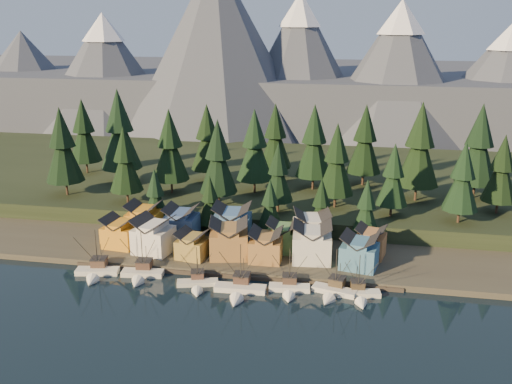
% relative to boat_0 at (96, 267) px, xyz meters
% --- Properties ---
extents(ground, '(500.00, 500.00, 0.00)m').
position_rel_boat_0_xyz_m(ground, '(32.85, -10.24, -2.39)').
color(ground, black).
rests_on(ground, ground).
extents(shore_strip, '(400.00, 50.00, 1.50)m').
position_rel_boat_0_xyz_m(shore_strip, '(32.85, 29.76, -1.64)').
color(shore_strip, '#3A352A').
rests_on(shore_strip, ground).
extents(hillside, '(420.00, 100.00, 6.00)m').
position_rel_boat_0_xyz_m(hillside, '(32.85, 79.76, 0.61)').
color(hillside, black).
rests_on(hillside, ground).
extents(dock, '(80.00, 4.00, 1.00)m').
position_rel_boat_0_xyz_m(dock, '(32.85, 6.26, -1.89)').
color(dock, '#3F372D').
rests_on(dock, ground).
extents(mountain_ridge, '(560.00, 190.00, 90.00)m').
position_rel_boat_0_xyz_m(mountain_ridge, '(28.65, 203.35, 23.67)').
color(mountain_ridge, '#4D5364').
rests_on(mountain_ridge, ground).
extents(boat_0, '(10.98, 11.64, 12.49)m').
position_rel_boat_0_xyz_m(boat_0, '(0.00, 0.00, 0.00)').
color(boat_0, silver).
rests_on(boat_0, ground).
extents(boat_1, '(10.56, 11.32, 12.39)m').
position_rel_boat_0_xyz_m(boat_1, '(11.15, 1.03, 0.01)').
color(boat_1, beige).
rests_on(boat_1, ground).
extents(boat_2, '(10.17, 10.67, 10.30)m').
position_rel_boat_0_xyz_m(boat_2, '(25.82, -1.32, -0.53)').
color(boat_2, beige).
rests_on(boat_2, ground).
extents(boat_3, '(12.16, 13.19, 12.47)m').
position_rel_boat_0_xyz_m(boat_3, '(36.07, -2.84, -0.16)').
color(boat_3, beige).
rests_on(boat_3, ground).
extents(boat_4, '(9.88, 10.59, 11.35)m').
position_rel_boat_0_xyz_m(boat_4, '(47.14, -0.07, -0.22)').
color(boat_4, silver).
rests_on(boat_4, ground).
extents(boat_5, '(10.75, 11.24, 11.73)m').
position_rel_boat_0_xyz_m(boat_5, '(57.00, 0.34, -0.18)').
color(boat_5, beige).
rests_on(boat_5, ground).
extents(boat_6, '(10.32, 10.98, 10.75)m').
position_rel_boat_0_xyz_m(boat_6, '(62.86, 0.03, -0.43)').
color(boat_6, silver).
rests_on(boat_6, ground).
extents(house_front_0, '(8.99, 8.59, 8.25)m').
position_rel_boat_0_xyz_m(house_front_0, '(-0.03, 15.27, 3.45)').
color(house_front_0, orange).
rests_on(house_front_0, shore_strip).
extents(house_front_1, '(10.65, 10.36, 9.48)m').
position_rel_boat_0_xyz_m(house_front_1, '(10.06, 13.08, 4.09)').
color(house_front_1, silver).
rests_on(house_front_1, shore_strip).
extents(house_front_2, '(8.29, 8.34, 7.09)m').
position_rel_boat_0_xyz_m(house_front_2, '(20.91, 11.68, 2.84)').
color(house_front_2, olive).
rests_on(house_front_2, shore_strip).
extents(house_front_3, '(11.06, 10.71, 9.64)m').
position_rel_boat_0_xyz_m(house_front_3, '(29.85, 14.04, 4.18)').
color(house_front_3, olive).
rests_on(house_front_3, shore_strip).
extents(house_front_4, '(8.02, 8.64, 8.05)m').
position_rel_boat_0_xyz_m(house_front_4, '(39.47, 13.42, 3.34)').
color(house_front_4, olive).
rests_on(house_front_4, shore_strip).
extents(house_front_5, '(10.24, 9.47, 9.97)m').
position_rel_boat_0_xyz_m(house_front_5, '(50.81, 15.01, 4.35)').
color(house_front_5, beige).
rests_on(house_front_5, shore_strip).
extents(house_front_6, '(9.90, 9.53, 8.50)m').
position_rel_boat_0_xyz_m(house_front_6, '(62.49, 13.15, 3.58)').
color(house_front_6, '#3B6A8B').
rests_on(house_front_6, shore_strip).
extents(house_back_0, '(8.72, 8.38, 9.44)m').
position_rel_boat_0_xyz_m(house_back_0, '(3.27, 24.04, 4.07)').
color(house_back_0, orange).
rests_on(house_back_0, shore_strip).
extents(house_back_1, '(8.64, 8.75, 9.55)m').
position_rel_boat_0_xyz_m(house_back_1, '(14.49, 22.75, 4.12)').
color(house_back_1, '#354E7E').
rests_on(house_back_1, shore_strip).
extents(house_back_2, '(10.48, 9.73, 10.48)m').
position_rel_boat_0_xyz_m(house_back_2, '(28.43, 23.92, 4.62)').
color(house_back_2, '#3D6392').
rests_on(house_back_2, shore_strip).
extents(house_back_3, '(8.31, 7.42, 8.34)m').
position_rel_boat_0_xyz_m(house_back_3, '(42.94, 20.02, 3.49)').
color(house_back_3, '#4D7C43').
rests_on(house_back_3, shore_strip).
extents(house_back_4, '(10.87, 10.59, 10.07)m').
position_rel_boat_0_xyz_m(house_back_4, '(49.99, 23.86, 4.40)').
color(house_back_4, silver).
rests_on(house_back_4, shore_strip).
extents(house_back_5, '(8.44, 8.50, 7.97)m').
position_rel_boat_0_xyz_m(house_back_5, '(65.21, 20.69, 3.30)').
color(house_back_5, '#A86C3B').
rests_on(house_back_5, shore_strip).
extents(tree_hill_0, '(11.97, 11.97, 27.89)m').
position_rel_boat_0_xyz_m(tree_hill_0, '(-29.15, 41.76, 18.86)').
color(tree_hill_0, '#332319').
rests_on(tree_hill_0, hillside).
extents(tree_hill_1, '(13.66, 13.66, 31.82)m').
position_rel_boat_0_xyz_m(tree_hill_1, '(-17.15, 57.76, 21.01)').
color(tree_hill_1, '#332319').
rests_on(tree_hill_1, hillside).
extents(tree_hill_2, '(10.04, 10.04, 23.38)m').
position_rel_boat_0_xyz_m(tree_hill_2, '(-7.15, 37.76, 16.39)').
color(tree_hill_2, '#332319').
rests_on(tree_hill_2, hillside).
extents(tree_hill_3, '(11.62, 11.62, 27.08)m').
position_rel_boat_0_xyz_m(tree_hill_3, '(2.85, 49.76, 18.41)').
color(tree_hill_3, '#332319').
rests_on(tree_hill_3, hillside).
extents(tree_hill_4, '(11.40, 11.40, 26.56)m').
position_rel_boat_0_xyz_m(tree_hill_4, '(10.85, 64.76, 18.13)').
color(tree_hill_4, '#332319').
rests_on(tree_hill_4, hillside).
extents(tree_hill_5, '(11.22, 11.22, 26.14)m').
position_rel_boat_0_xyz_m(tree_hill_5, '(20.85, 39.76, 17.90)').
color(tree_hill_5, '#332319').
rests_on(tree_hill_5, hillside).
extents(tree_hill_6, '(11.61, 11.61, 27.04)m').
position_rel_boat_0_xyz_m(tree_hill_6, '(28.85, 54.76, 18.40)').
color(tree_hill_6, '#332319').
rests_on(tree_hill_6, hillside).
extents(tree_hill_7, '(8.80, 8.80, 20.49)m').
position_rel_boat_0_xyz_m(tree_hill_7, '(38.85, 37.76, 14.81)').
color(tree_hill_7, '#332319').
rests_on(tree_hill_7, hillside).
extents(tree_hill_8, '(11.98, 11.98, 27.90)m').
position_rel_boat_0_xyz_m(tree_hill_8, '(46.85, 61.76, 18.87)').
color(tree_hill_8, '#332319').
rests_on(tree_hill_8, hillside).
extents(tree_hill_9, '(10.85, 10.85, 25.28)m').
position_rel_boat_0_xyz_m(tree_hill_9, '(54.85, 44.76, 17.43)').
color(tree_hill_9, '#332319').
rests_on(tree_hill_9, hillside).
extents(tree_hill_10, '(11.66, 11.66, 27.16)m').
position_rel_boat_0_xyz_m(tree_hill_10, '(62.85, 69.76, 18.46)').
color(tree_hill_10, '#332319').
rests_on(tree_hill_10, hillside).
extents(tree_hill_11, '(9.05, 9.05, 21.09)m').
position_rel_boat_0_xyz_m(tree_hill_11, '(70.85, 39.76, 15.14)').
color(tree_hill_11, '#332319').
rests_on(tree_hill_11, hillside).
extents(tree_hill_12, '(13.04, 13.04, 30.38)m').
position_rel_boat_0_xyz_m(tree_hill_12, '(78.85, 55.76, 20.22)').
color(tree_hill_12, '#332319').
rests_on(tree_hill_12, hillside).
extents(tree_hill_13, '(9.75, 9.75, 22.71)m').
position_rel_boat_0_xyz_m(tree_hill_13, '(88.85, 37.76, 16.02)').
color(tree_hill_13, '#332319').
rests_on(tree_hill_13, hillside).
extents(tree_hill_14, '(12.66, 12.66, 29.49)m').
position_rel_boat_0_xyz_m(tree_hill_14, '(96.85, 61.76, 19.73)').
color(tree_hill_14, '#332319').
rests_on(tree_hill_14, hillside).
extents(tree_hill_15, '(11.31, 11.31, 26.36)m').
position_rel_boat_0_xyz_m(tree_hill_15, '(32.85, 71.76, 18.02)').
color(tree_hill_15, '#332319').
rests_on(tree_hill_15, hillside).
extents(tree_hill_16, '(11.47, 11.47, 26.73)m').
position_rel_boat_0_xyz_m(tree_hill_16, '(-35.15, 67.76, 18.22)').
color(tree_hill_16, '#332319').
rests_on(tree_hill_16, hillside).
extents(tree_hill_17, '(9.87, 9.87, 23.00)m').
position_rel_boat_0_xyz_m(tree_hill_17, '(100.85, 47.76, 16.18)').
color(tree_hill_17, '#332319').
rests_on(tree_hill_17, hillside).
extents(tree_shore_0, '(7.66, 7.66, 17.85)m').
position_rel_boat_0_xyz_m(tree_shore_0, '(4.85, 29.76, 8.86)').
color(tree_shore_0, '#332319').
rests_on(tree_shore_0, shore_strip).
extents(tree_shore_1, '(7.14, 7.14, 16.64)m').
position_rel_boat_0_xyz_m(tree_shore_1, '(20.85, 29.76, 8.20)').
color(tree_shore_1, '#332319').
rests_on(tree_shore_1, shore_strip).
extents(tree_shore_2, '(7.09, 7.09, 16.52)m').
position_rel_boat_0_xyz_m(tree_shore_2, '(37.85, 29.76, 8.13)').
color(tree_shore_2, '#332319').
rests_on(tree_shore_2, shore_strip).
extents(tree_shore_3, '(7.47, 7.47, 17.41)m').
position_rel_boat_0_xyz_m(tree_shore_3, '(51.85, 29.76, 8.62)').
color(tree_shore_3, '#332319').
rests_on(tree_shore_3, shore_strip).
extents(tree_shore_4, '(7.63, 7.63, 17.77)m').
position_rel_boat_0_xyz_m(tree_shore_4, '(63.85, 29.76, 8.82)').
color(tree_shore_4, '#332319').
rests_on(tree_shore_4, shore_strip).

